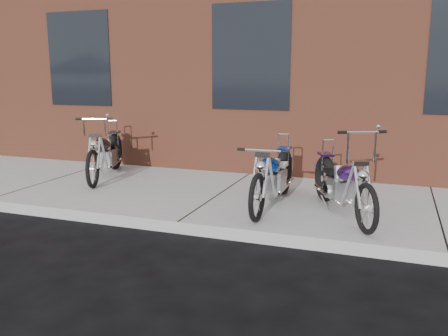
% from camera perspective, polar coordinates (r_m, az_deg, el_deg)
% --- Properties ---
extents(ground, '(120.00, 120.00, 0.00)m').
position_cam_1_polar(ground, '(5.85, -5.60, -7.88)').
color(ground, black).
rests_on(ground, ground).
extents(sidewalk, '(22.00, 3.00, 0.15)m').
position_cam_1_polar(sidewalk, '(7.15, -0.45, -3.64)').
color(sidewalk, gray).
rests_on(sidewalk, ground).
extents(chopper_purple, '(1.00, 1.85, 1.14)m').
position_cam_1_polar(chopper_purple, '(6.18, 14.02, -2.15)').
color(chopper_purple, black).
rests_on(chopper_purple, sidewalk).
extents(chopper_blue, '(0.51, 2.09, 0.91)m').
position_cam_1_polar(chopper_blue, '(6.44, 5.93, -1.23)').
color(chopper_blue, black).
rests_on(chopper_blue, sidewalk).
extents(chopper_third, '(0.83, 2.04, 1.08)m').
position_cam_1_polar(chopper_third, '(8.42, -14.05, 1.49)').
color(chopper_third, black).
rests_on(chopper_third, sidewalk).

